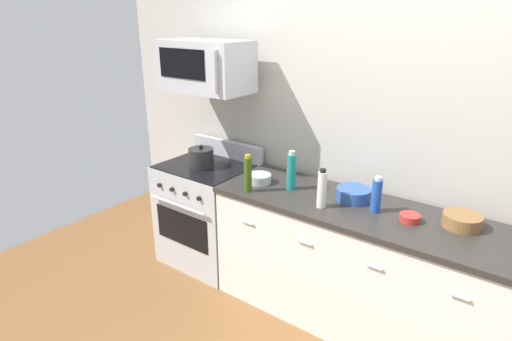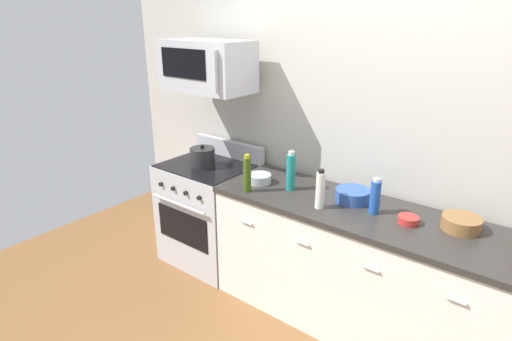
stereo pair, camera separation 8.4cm
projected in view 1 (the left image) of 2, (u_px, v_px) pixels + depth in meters
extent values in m
plane|color=brown|center=(350.00, 319.00, 3.13)|extent=(6.20, 6.20, 0.00)
cube|color=#B7B2A8|center=(390.00, 133.00, 2.97)|extent=(5.17, 0.10, 2.70)
cube|color=silver|center=(355.00, 269.00, 2.98)|extent=(2.05, 0.62, 0.88)
cube|color=#2D2B28|center=(361.00, 211.00, 2.82)|extent=(2.08, 0.65, 0.04)
cube|color=black|center=(334.00, 336.00, 2.90)|extent=(2.05, 0.02, 0.10)
cylinder|color=silver|center=(247.00, 223.00, 3.04)|extent=(0.10, 0.02, 0.02)
cylinder|color=silver|center=(305.00, 243.00, 2.77)|extent=(0.10, 0.02, 0.02)
cylinder|color=silver|center=(374.00, 267.00, 2.50)|extent=(0.10, 0.02, 0.02)
cylinder|color=silver|center=(460.00, 297.00, 2.24)|extent=(0.10, 0.02, 0.02)
cube|color=#B7BABF|center=(208.00, 214.00, 3.76)|extent=(0.76, 0.64, 0.91)
cube|color=black|center=(182.00, 229.00, 3.52)|extent=(0.58, 0.01, 0.30)
cylinder|color=#B7BABF|center=(177.00, 205.00, 3.41)|extent=(0.61, 0.02, 0.02)
cube|color=#B7BABF|center=(227.00, 149.00, 3.79)|extent=(0.76, 0.06, 0.16)
cube|color=black|center=(206.00, 166.00, 3.60)|extent=(0.73, 0.61, 0.01)
cylinder|color=black|center=(159.00, 185.00, 3.52)|extent=(0.04, 0.02, 0.04)
cylinder|color=black|center=(172.00, 189.00, 3.43)|extent=(0.04, 0.02, 0.04)
cylinder|color=black|center=(185.00, 194.00, 3.35)|extent=(0.04, 0.02, 0.04)
cylinder|color=black|center=(199.00, 199.00, 3.27)|extent=(0.04, 0.02, 0.04)
cube|color=#B7BABF|center=(206.00, 66.00, 3.34)|extent=(0.74, 0.40, 0.40)
cube|color=black|center=(181.00, 64.00, 3.21)|extent=(0.48, 0.01, 0.22)
cube|color=#B7BABF|center=(215.00, 72.00, 3.01)|extent=(0.02, 0.04, 0.30)
cylinder|color=#385114|center=(248.00, 175.00, 3.03)|extent=(0.06, 0.06, 0.26)
cylinder|color=#B29919|center=(248.00, 156.00, 2.98)|extent=(0.04, 0.04, 0.03)
cylinder|color=silver|center=(322.00, 190.00, 2.78)|extent=(0.06, 0.06, 0.25)
cylinder|color=black|center=(323.00, 171.00, 2.73)|extent=(0.04, 0.04, 0.02)
cylinder|color=#197F7A|center=(291.00, 172.00, 3.07)|extent=(0.07, 0.07, 0.27)
cylinder|color=beige|center=(292.00, 153.00, 3.02)|extent=(0.04, 0.04, 0.03)
cylinder|color=#1E4CA5|center=(376.00, 196.00, 2.72)|extent=(0.07, 0.07, 0.22)
cylinder|color=silver|center=(378.00, 179.00, 2.68)|extent=(0.04, 0.04, 0.02)
cylinder|color=#B72D28|center=(410.00, 218.00, 2.62)|extent=(0.13, 0.13, 0.05)
torus|color=#B72D28|center=(410.00, 215.00, 2.62)|extent=(0.13, 0.13, 0.01)
cylinder|color=#B72D28|center=(409.00, 221.00, 2.63)|extent=(0.07, 0.07, 0.01)
cylinder|color=#B2B5BA|center=(259.00, 178.00, 3.22)|extent=(0.18, 0.18, 0.07)
torus|color=#B2B5BA|center=(260.00, 175.00, 3.21)|extent=(0.18, 0.18, 0.01)
cylinder|color=#B2B5BA|center=(259.00, 182.00, 3.23)|extent=(0.10, 0.10, 0.01)
cylinder|color=#2D519E|center=(353.00, 194.00, 2.91)|extent=(0.24, 0.24, 0.09)
torus|color=#2D519E|center=(354.00, 189.00, 2.90)|extent=(0.24, 0.24, 0.01)
cylinder|color=#2D519E|center=(353.00, 199.00, 2.93)|extent=(0.13, 0.13, 0.01)
cylinder|color=brown|center=(462.00, 221.00, 2.55)|extent=(0.23, 0.23, 0.08)
torus|color=brown|center=(463.00, 215.00, 2.54)|extent=(0.23, 0.23, 0.01)
cylinder|color=brown|center=(461.00, 226.00, 2.56)|extent=(0.13, 0.13, 0.01)
cylinder|color=#262628|center=(201.00, 158.00, 3.53)|extent=(0.21, 0.21, 0.16)
sphere|color=black|center=(201.00, 147.00, 3.50)|extent=(0.04, 0.04, 0.04)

